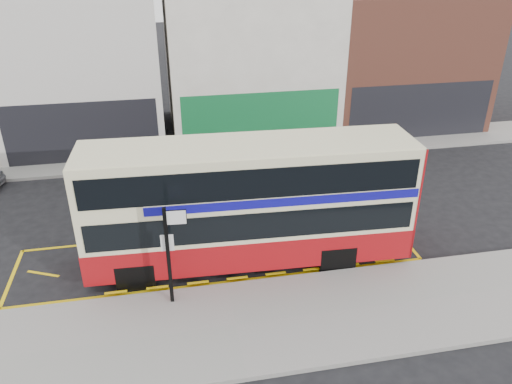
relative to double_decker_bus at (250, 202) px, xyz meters
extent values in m
plane|color=black|center=(-1.07, -1.12, -2.29)|extent=(120.00, 120.00, 0.00)
cube|color=gray|center=(-1.07, -3.42, -2.21)|extent=(40.00, 4.00, 0.15)
cube|color=gray|center=(-1.07, -1.49, -2.21)|extent=(40.00, 0.15, 0.15)
cube|color=gray|center=(-1.07, 9.88, -2.21)|extent=(50.00, 3.00, 0.15)
cube|color=silver|center=(-6.57, 13.88, 2.21)|extent=(8.00, 8.00, 9.00)
cube|color=black|center=(-6.57, 9.90, -0.69)|extent=(7.36, 0.06, 3.20)
cube|color=black|center=(-6.57, 9.92, -0.89)|extent=(5.60, 0.04, 2.00)
cube|color=white|center=(2.43, 13.88, 1.96)|extent=(9.00, 8.00, 8.50)
cube|color=#126633|center=(2.43, 9.90, -0.69)|extent=(8.28, 0.06, 3.20)
cube|color=black|center=(2.43, 9.92, -0.89)|extent=(6.30, 0.04, 2.00)
cube|color=#9D533F|center=(11.43, 13.88, 1.46)|extent=(9.00, 8.00, 7.50)
cube|color=black|center=(11.43, 9.90, -0.69)|extent=(8.28, 0.06, 3.20)
cube|color=black|center=(11.43, 9.92, -0.89)|extent=(6.30, 0.04, 2.00)
cube|color=beige|center=(-0.04, 0.00, 0.06)|extent=(10.95, 2.93, 4.00)
cube|color=maroon|center=(-0.04, 0.00, -1.40)|extent=(10.99, 2.97, 1.09)
cube|color=maroon|center=(5.37, -0.23, 0.06)|extent=(0.17, 2.51, 4.00)
cube|color=black|center=(-0.04, 0.00, -0.22)|extent=(10.52, 2.97, 0.94)
cube|color=black|center=(-0.04, 0.00, 1.26)|extent=(10.52, 2.97, 0.99)
cube|color=#100C8D|center=(0.95, -0.04, 0.57)|extent=(8.78, 2.88, 0.30)
cube|color=black|center=(-5.44, 0.23, -0.46)|extent=(0.16, 2.27, 1.58)
cube|color=black|center=(-5.44, 0.23, 1.26)|extent=(0.16, 2.27, 0.99)
cube|color=black|center=(-5.43, 0.23, 0.47)|extent=(0.12, 1.73, 0.35)
cube|color=beige|center=(-0.04, 0.00, 2.00)|extent=(10.94, 2.83, 0.12)
cylinder|color=black|center=(-3.93, -0.95, -1.79)|extent=(1.00, 0.32, 0.99)
cylinder|color=black|center=(-3.83, 1.28, -1.79)|extent=(1.00, 0.32, 0.99)
cylinder|color=black|center=(2.78, -1.23, -1.79)|extent=(1.00, 0.32, 0.99)
cylinder|color=black|center=(2.87, 0.99, -1.79)|extent=(1.00, 0.32, 0.99)
cube|color=black|center=(-2.82, -1.98, -0.50)|extent=(0.12, 0.12, 3.27)
cube|color=white|center=(-2.49, -2.00, 0.81)|extent=(0.59, 0.08, 0.48)
cube|color=white|center=(-2.82, -1.91, -0.07)|extent=(0.38, 0.06, 0.54)
imported|color=#3D3F45|center=(-1.56, 7.49, -1.59)|extent=(4.40, 2.11, 1.39)
imported|color=beige|center=(6.36, 7.52, -1.63)|extent=(4.71, 2.45, 1.30)
cylinder|color=black|center=(4.56, 11.17, -1.32)|extent=(0.24, 0.24, 1.94)
camera|label=1|loc=(-2.64, -14.49, 7.82)|focal=35.00mm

